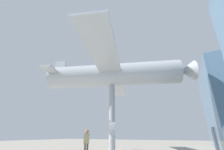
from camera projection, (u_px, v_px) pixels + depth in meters
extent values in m
cube|color=#383A3F|center=(215.00, 138.00, 16.27)|extent=(1.80, 0.12, 2.30)
cylinder|color=#999EA3|center=(112.00, 117.00, 13.19)|extent=(0.54, 0.54, 5.88)
cylinder|color=#B2B7BC|center=(112.00, 75.00, 14.69)|extent=(6.01, 12.72, 2.19)
cube|color=#B2B7BC|center=(112.00, 75.00, 14.69)|extent=(16.10, 6.95, 0.18)
cube|color=#B2B7BC|center=(59.00, 76.00, 15.49)|extent=(5.27, 2.57, 0.18)
cube|color=#B2B7BC|center=(60.00, 69.00, 15.82)|extent=(0.51, 1.10, 1.67)
cone|color=#B2B7BC|center=(187.00, 71.00, 13.77)|extent=(2.17, 1.80, 1.86)
sphere|color=black|center=(196.00, 70.00, 13.66)|extent=(0.44, 0.44, 0.44)
cube|color=#998C66|center=(87.00, 138.00, 10.99)|extent=(0.39, 0.46, 0.70)
sphere|color=#936B4C|center=(87.00, 131.00, 11.17)|extent=(0.28, 0.28, 0.28)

